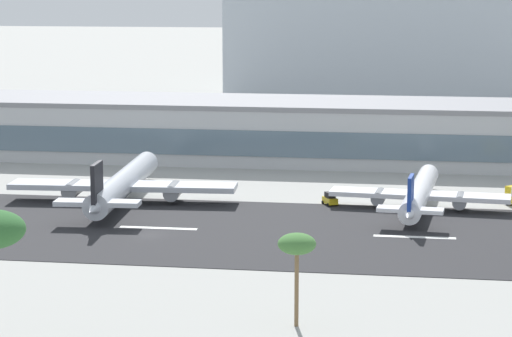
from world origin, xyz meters
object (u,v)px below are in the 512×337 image
(palm_tree_1, at_px, (297,246))
(distant_hotel_block, at_px, (384,30))
(airliner_black_tail_gate_0, at_px, (122,185))
(terminal_building, at_px, (304,130))
(airliner_navy_tail_gate_1, at_px, (419,194))
(service_baggage_tug_0, at_px, (330,199))

(palm_tree_1, bearing_deg, distant_hotel_block, 89.64)
(airliner_black_tail_gate_0, bearing_deg, distant_hotel_block, -16.28)
(terminal_building, distance_m, airliner_black_tail_gate_0, 55.20)
(palm_tree_1, bearing_deg, airliner_navy_tail_gate_1, 78.27)
(airliner_navy_tail_gate_1, bearing_deg, palm_tree_1, 173.34)
(airliner_navy_tail_gate_1, relative_size, palm_tree_1, 3.82)
(terminal_building, relative_size, service_baggage_tug_0, 53.36)
(terminal_building, xyz_separation_m, palm_tree_1, (11.04, -109.54, 2.76))
(service_baggage_tug_0, bearing_deg, palm_tree_1, -26.80)
(airliner_black_tail_gate_0, distance_m, airliner_navy_tail_gate_1, 49.73)
(airliner_black_tail_gate_0, xyz_separation_m, service_baggage_tug_0, (34.94, 3.68, -2.08))
(service_baggage_tug_0, bearing_deg, distant_hotel_block, 150.57)
(airliner_black_tail_gate_0, height_order, service_baggage_tug_0, airliner_black_tail_gate_0)
(distant_hotel_block, distance_m, airliner_navy_tail_gate_1, 166.20)
(airliner_black_tail_gate_0, xyz_separation_m, palm_tree_1, (36.66, -60.74, 5.88))
(terminal_building, height_order, airliner_black_tail_gate_0, terminal_building)
(airliner_black_tail_gate_0, bearing_deg, palm_tree_1, -152.30)
(terminal_building, bearing_deg, distant_hotel_block, 83.97)
(airliner_black_tail_gate_0, height_order, airliner_navy_tail_gate_1, airliner_black_tail_gate_0)
(airliner_navy_tail_gate_1, relative_size, service_baggage_tug_0, 11.09)
(airliner_black_tail_gate_0, bearing_deg, service_baggage_tug_0, -87.40)
(distant_hotel_block, height_order, airliner_black_tail_gate_0, distant_hotel_block)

